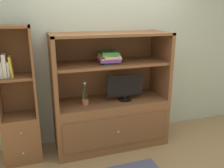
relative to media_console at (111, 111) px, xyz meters
name	(u,v)px	position (x,y,z in m)	size (l,w,h in m)	color
ground_plane	(120,157)	(0.00, -0.41, -0.52)	(8.00, 8.00, 0.00)	#99754C
painted_rear_wall	(103,47)	(0.00, 0.34, 0.88)	(6.00, 0.10, 2.80)	#ADB29E
media_console	(111,111)	(0.00, 0.00, 0.00)	(1.60, 0.63, 1.64)	brown
tv_monitor	(125,87)	(0.19, -0.08, 0.37)	(0.52, 0.19, 0.37)	black
potted_plant	(85,100)	(-0.39, -0.06, 0.23)	(0.09, 0.11, 0.32)	#B26642
magazine_stack	(109,57)	(-0.03, -0.01, 0.79)	(0.31, 0.37, 0.15)	#2D519E
bookshelf_tall	(20,118)	(-1.23, 0.00, 0.06)	(0.46, 0.39, 1.75)	brown
upright_book_row	(6,67)	(-1.32, -0.01, 0.75)	(0.16, 0.17, 0.28)	silver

